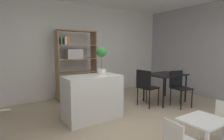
# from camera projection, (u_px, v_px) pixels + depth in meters

# --- Properties ---
(ground_plane) EXTENTS (8.77, 8.77, 0.00)m
(ground_plane) POSITION_uv_depth(u_px,v_px,m) (135.00, 126.00, 3.38)
(ground_plane) COLOR tan
(back_partition) EXTENTS (6.38, 0.06, 2.79)m
(back_partition) POSITION_uv_depth(u_px,v_px,m) (78.00, 51.00, 5.46)
(back_partition) COLOR silver
(back_partition) RESTS_ON ground_plane
(right_partition_gray) EXTENTS (0.06, 5.47, 2.79)m
(right_partition_gray) POSITION_uv_depth(u_px,v_px,m) (223.00, 51.00, 4.92)
(right_partition_gray) COLOR #9E9EA3
(right_partition_gray) RESTS_ON ground_plane
(kitchen_island) EXTENTS (1.15, 0.64, 0.91)m
(kitchen_island) POSITION_uv_depth(u_px,v_px,m) (92.00, 97.00, 3.70)
(kitchen_island) COLOR silver
(kitchen_island) RESTS_ON ground_plane
(potted_plant_on_island) EXTENTS (0.21, 0.21, 0.58)m
(potted_plant_on_island) POSITION_uv_depth(u_px,v_px,m) (101.00, 58.00, 3.76)
(potted_plant_on_island) COLOR white
(potted_plant_on_island) RESTS_ON kitchen_island
(open_bookshelf) EXTENTS (1.11, 0.38, 1.96)m
(open_bookshelf) POSITION_uv_depth(u_px,v_px,m) (74.00, 62.00, 5.03)
(open_bookshelf) COLOR #997551
(open_bookshelf) RESTS_ON ground_plane
(child_table) EXTENTS (0.60, 0.50, 0.46)m
(child_table) POSITION_uv_depth(u_px,v_px,m) (203.00, 124.00, 2.55)
(child_table) COLOR white
(child_table) RESTS_ON ground_plane
(child_chair_left) EXTENTS (0.34, 0.34, 0.57)m
(child_chair_left) POSITION_uv_depth(u_px,v_px,m) (178.00, 139.00, 2.26)
(child_chair_left) COLOR white
(child_chair_left) RESTS_ON ground_plane
(child_chair_right) EXTENTS (0.32, 0.32, 0.61)m
(child_chair_right) POSITION_uv_depth(u_px,v_px,m) (222.00, 119.00, 2.85)
(child_chair_right) COLOR silver
(child_chair_right) RESTS_ON ground_plane
(dining_table) EXTENTS (1.01, 0.81, 0.78)m
(dining_table) POSITION_uv_depth(u_px,v_px,m) (165.00, 77.00, 4.85)
(dining_table) COLOR black
(dining_table) RESTS_ON ground_plane
(dining_chair_near) EXTENTS (0.47, 0.47, 0.90)m
(dining_chair_near) POSITION_uv_depth(u_px,v_px,m) (179.00, 85.00, 4.51)
(dining_chair_near) COLOR black
(dining_chair_near) RESTS_ON ground_plane
(dining_chair_island_side) EXTENTS (0.46, 0.49, 0.93)m
(dining_chair_island_side) POSITION_uv_depth(u_px,v_px,m) (146.00, 85.00, 4.46)
(dining_chair_island_side) COLOR black
(dining_chair_island_side) RESTS_ON ground_plane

